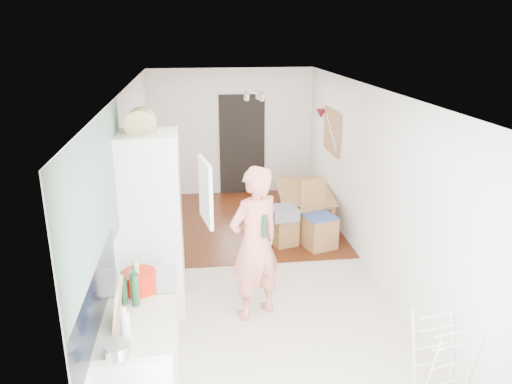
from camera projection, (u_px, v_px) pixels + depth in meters
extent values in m
cube|color=beige|center=(254.00, 271.00, 6.94)|extent=(3.20, 7.00, 0.01)
cube|color=#59290F|center=(241.00, 222.00, 8.68)|extent=(3.20, 3.30, 0.01)
cube|color=gray|center=(99.00, 196.00, 4.28)|extent=(0.02, 3.00, 1.30)
cube|color=black|center=(97.00, 301.00, 3.99)|extent=(0.02, 1.90, 0.50)
cube|color=black|center=(242.00, 145.00, 9.93)|extent=(0.90, 0.04, 2.00)
cube|color=white|center=(140.00, 373.00, 4.25)|extent=(0.60, 0.90, 0.86)
cube|color=beige|center=(136.00, 326.00, 4.10)|extent=(0.62, 0.92, 0.06)
cube|color=white|center=(147.00, 323.00, 4.95)|extent=(0.60, 0.60, 0.88)
cube|color=#B3B3B5|center=(144.00, 281.00, 4.81)|extent=(0.60, 0.60, 0.04)
cube|color=white|center=(153.00, 225.00, 5.72)|extent=(0.66, 0.66, 2.15)
cube|color=white|center=(206.00, 192.00, 5.36)|extent=(0.14, 0.56, 0.70)
cube|color=white|center=(178.00, 184.00, 5.60)|extent=(0.02, 0.52, 0.66)
cube|color=tan|center=(332.00, 132.00, 8.44)|extent=(0.03, 0.90, 0.70)
cube|color=#A16F43|center=(332.00, 132.00, 8.44)|extent=(0.00, 0.94, 0.74)
cone|color=maroon|center=(321.00, 114.00, 8.98)|extent=(0.18, 0.18, 0.16)
imported|color=#DC7867|center=(255.00, 230.00, 5.58)|extent=(0.93, 0.83, 2.15)
imported|color=#A16F43|center=(305.00, 208.00, 8.67)|extent=(0.88, 1.43, 0.48)
cube|color=slate|center=(283.00, 213.00, 7.58)|extent=(0.46, 0.46, 0.18)
cylinder|color=red|center=(139.00, 281.00, 4.57)|extent=(0.36, 0.36, 0.19)
cylinder|color=#B3B3B5|center=(117.00, 350.00, 3.68)|extent=(0.20, 0.20, 0.10)
cylinder|color=#193F21|center=(264.00, 226.00, 5.47)|extent=(0.06, 0.06, 0.27)
cylinder|color=#193F21|center=(135.00, 290.00, 4.32)|extent=(0.07, 0.07, 0.30)
cylinder|color=#193F21|center=(124.00, 290.00, 4.35)|extent=(0.06, 0.06, 0.26)
cylinder|color=silver|center=(125.00, 324.00, 3.90)|extent=(0.09, 0.09, 0.20)
cylinder|color=#DBC27F|center=(133.00, 288.00, 4.43)|extent=(0.07, 0.07, 0.22)
cylinder|color=#DBC27F|center=(137.00, 280.00, 4.55)|extent=(0.08, 0.08, 0.23)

